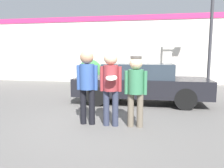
# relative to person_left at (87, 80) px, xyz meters

# --- Properties ---
(ground_plane) EXTENTS (56.00, 56.00, 0.00)m
(ground_plane) POSITION_rel_person_left_xyz_m (0.30, 0.06, -1.10)
(ground_plane) COLOR #5B5956
(storefront_building) EXTENTS (24.00, 0.22, 3.99)m
(storefront_building) POSITION_rel_person_left_xyz_m (0.30, 8.13, 0.93)
(storefront_building) COLOR silver
(storefront_building) RESTS_ON ground
(person_left) EXTENTS (0.52, 0.35, 1.81)m
(person_left) POSITION_rel_person_left_xyz_m (0.00, 0.00, 0.00)
(person_left) COLOR black
(person_left) RESTS_ON ground
(person_middle_with_frisbee) EXTENTS (0.52, 0.55, 1.78)m
(person_middle_with_frisbee) POSITION_rel_person_left_xyz_m (0.59, -0.03, -0.02)
(person_middle_with_frisbee) COLOR #2D3347
(person_middle_with_frisbee) RESTS_ON ground
(person_right) EXTENTS (0.53, 0.36, 1.67)m
(person_right) POSITION_rel_person_left_xyz_m (1.17, 0.00, -0.09)
(person_right) COLOR #665B4C
(person_right) RESTS_ON ground
(parked_car_near) EXTENTS (4.58, 1.78, 1.39)m
(parked_car_near) POSITION_rel_person_left_xyz_m (1.13, 2.68, -0.38)
(parked_car_near) COLOR black
(parked_car_near) RESTS_ON ground
(shrub) EXTENTS (1.43, 1.43, 1.43)m
(shrub) POSITION_rel_person_left_xyz_m (-2.03, 7.23, -0.38)
(shrub) COLOR #387A3D
(shrub) RESTS_ON ground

